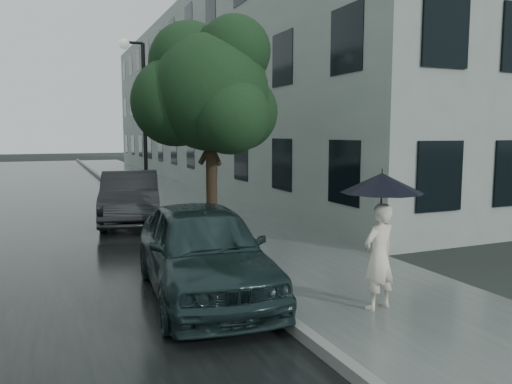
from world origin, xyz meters
name	(u,v)px	position (x,y,z in m)	size (l,w,h in m)	color
ground	(344,288)	(0.00, 0.00, 0.00)	(120.00, 120.00, 0.00)	black
sidewalk	(177,199)	(0.25, 12.00, 0.00)	(3.50, 60.00, 0.01)	slate
kerb_near	(128,199)	(-1.57, 12.00, 0.07)	(0.15, 60.00, 0.15)	slate
asphalt_road	(25,207)	(-5.08, 12.00, 0.00)	(6.85, 60.00, 0.00)	black
building_near	(235,97)	(5.47, 19.50, 4.50)	(7.02, 36.00, 9.00)	gray
pedestrian	(379,256)	(-0.09, -1.00, 0.77)	(0.55, 0.36, 1.52)	silver
umbrella	(382,183)	(-0.06, -0.98, 1.81)	(1.38, 1.38, 1.07)	black
street_tree	(209,91)	(-1.08, 3.66, 3.39)	(3.24, 2.94, 4.97)	#332619
lamp_post	(140,115)	(-1.60, 9.08, 3.05)	(0.85, 0.35, 5.34)	black
car_near	(203,250)	(-2.21, 0.55, 0.73)	(1.70, 4.23, 1.44)	#192B2C
car_far	(130,197)	(-2.20, 7.54, 0.72)	(1.52, 4.34, 1.43)	black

